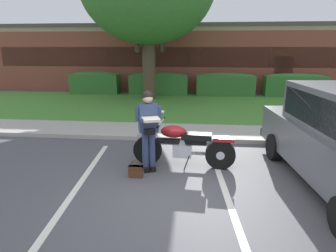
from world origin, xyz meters
TOP-DOWN VIEW (x-y plane):
  - ground_plane at (0.00, 0.00)m, footprint 140.00×140.00m
  - curb_strip at (0.00, 3.02)m, footprint 60.00×0.20m
  - concrete_walk at (0.00, 3.87)m, footprint 60.00×1.50m
  - grass_lawn at (0.00, 7.90)m, footprint 60.00×6.54m
  - stall_stripe_0 at (-2.03, 0.20)m, footprint 0.46×4.40m
  - stall_stripe_1 at (0.73, 0.20)m, footprint 0.46×4.40m
  - motorcycle at (-0.01, 1.27)m, footprint 2.24×0.82m
  - rider_person at (-0.79, 0.95)m, footprint 0.56×0.66m
  - handbag at (-1.01, 0.60)m, footprint 0.28×0.13m
  - hedge_left at (-5.48, 10.98)m, footprint 2.69×0.90m
  - hedge_center_left at (-1.90, 10.98)m, footprint 3.16×0.90m
  - hedge_center_right at (1.68, 10.98)m, footprint 3.04×0.90m
  - hedge_right at (5.26, 10.98)m, footprint 3.12×0.90m
  - brick_building at (-0.34, 17.02)m, footprint 26.32×10.38m

SIDE VIEW (x-z plane):
  - ground_plane at x=0.00m, z-range 0.00..0.00m
  - stall_stripe_0 at x=-2.03m, z-range 0.00..0.01m
  - stall_stripe_1 at x=0.73m, z-range 0.00..0.01m
  - grass_lawn at x=0.00m, z-range 0.00..0.06m
  - concrete_walk at x=0.00m, z-range 0.00..0.08m
  - curb_strip at x=0.00m, z-range 0.00..0.12m
  - handbag at x=-1.01m, z-range -0.04..0.32m
  - motorcycle at x=-0.01m, z-range -0.14..1.12m
  - hedge_center_right at x=1.68m, z-range 0.03..1.27m
  - hedge_left at x=-5.48m, z-range 0.03..1.27m
  - hedge_center_left at x=-1.90m, z-range 0.03..1.27m
  - hedge_right at x=5.26m, z-range 0.03..1.27m
  - rider_person at x=-0.79m, z-range 0.15..1.86m
  - brick_building at x=-0.34m, z-range 0.00..3.85m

